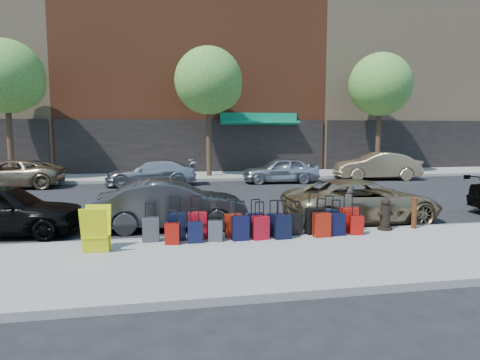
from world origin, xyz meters
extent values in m
plane|color=black|center=(0.00, 0.00, 0.00)|extent=(120.00, 120.00, 0.00)
cube|color=gray|center=(0.00, -6.50, 0.07)|extent=(60.00, 4.00, 0.15)
cube|color=gray|center=(0.00, 10.00, 0.07)|extent=(60.00, 4.00, 0.15)
cube|color=gray|center=(0.00, -4.48, 0.07)|extent=(60.00, 0.08, 0.15)
cube|color=gray|center=(0.00, 7.98, 0.07)|extent=(60.00, 0.08, 0.15)
cube|color=brown|center=(0.00, 18.00, 10.00)|extent=(17.00, 12.00, 20.00)
cube|color=black|center=(0.00, 11.95, 1.70)|extent=(16.66, 0.15, 3.40)
cube|color=#0D7552|center=(4.00, 11.60, 3.20)|extent=(5.00, 0.91, 0.27)
cube|color=#0D7552|center=(4.00, 11.90, 3.55)|extent=(5.00, 0.10, 0.60)
cube|color=#987E5D|center=(16.00, 18.00, 9.00)|extent=(15.00, 12.00, 18.00)
cube|color=black|center=(16.00, 11.95, 1.70)|extent=(14.70, 0.15, 3.40)
cylinder|color=black|center=(-10.00, 9.50, 2.55)|extent=(0.30, 0.30, 4.80)
sphere|color=#317125|center=(-10.00, 9.50, 5.52)|extent=(3.80, 3.80, 3.80)
sphere|color=#317125|center=(-9.40, 9.50, 5.14)|extent=(2.58, 2.58, 2.58)
cylinder|color=black|center=(0.50, 9.50, 2.55)|extent=(0.30, 0.30, 4.80)
sphere|color=#317125|center=(0.50, 9.50, 5.52)|extent=(3.80, 3.80, 3.80)
sphere|color=#317125|center=(1.10, 9.50, 5.14)|extent=(2.58, 2.58, 2.58)
cylinder|color=black|center=(11.00, 9.50, 2.55)|extent=(0.30, 0.30, 4.80)
sphere|color=#317125|center=(11.00, 9.50, 5.52)|extent=(3.80, 3.80, 3.80)
sphere|color=#317125|center=(11.60, 9.50, 5.14)|extent=(2.58, 2.58, 2.58)
cube|color=#38393D|center=(-2.56, -4.84, 0.44)|extent=(0.39, 0.22, 0.58)
cylinder|color=black|center=(-2.56, -4.84, 1.06)|extent=(0.22, 0.04, 0.03)
cube|color=black|center=(-1.97, -4.82, 0.48)|extent=(0.46, 0.29, 0.66)
cylinder|color=black|center=(-1.97, -4.82, 1.19)|extent=(0.25, 0.06, 0.03)
cube|color=#B10B16|center=(-1.46, -4.80, 0.48)|extent=(0.45, 0.27, 0.66)
cylinder|color=black|center=(-1.46, -4.80, 1.19)|extent=(0.25, 0.05, 0.03)
cube|color=black|center=(-1.07, -4.78, 0.43)|extent=(0.41, 0.28, 0.56)
cylinder|color=black|center=(-1.07, -4.78, 1.04)|extent=(0.21, 0.07, 0.03)
cube|color=#AB1E0B|center=(-0.57, -4.78, 0.44)|extent=(0.41, 0.27, 0.58)
cylinder|color=black|center=(-0.57, -4.78, 1.06)|extent=(0.22, 0.07, 0.03)
cube|color=black|center=(0.00, -4.79, 0.44)|extent=(0.41, 0.27, 0.57)
cylinder|color=black|center=(0.00, -4.79, 1.06)|extent=(0.22, 0.07, 0.03)
cube|color=black|center=(0.46, -4.83, 0.43)|extent=(0.37, 0.21, 0.55)
cylinder|color=black|center=(0.46, -4.83, 1.03)|extent=(0.21, 0.03, 0.03)
cube|color=black|center=(1.00, -4.83, 0.41)|extent=(0.37, 0.22, 0.53)
cylinder|color=black|center=(1.00, -4.83, 0.99)|extent=(0.20, 0.05, 0.03)
cube|color=black|center=(1.50, -4.83, 0.48)|extent=(0.47, 0.30, 0.66)
cylinder|color=black|center=(1.50, -4.83, 1.20)|extent=(0.25, 0.06, 0.03)
cube|color=black|center=(1.94, -4.79, 0.45)|extent=(0.42, 0.26, 0.59)
cylinder|color=black|center=(1.94, -4.79, 1.09)|extent=(0.22, 0.06, 0.03)
cube|color=#B0130B|center=(2.47, -4.77, 0.46)|extent=(0.44, 0.27, 0.63)
cylinder|color=black|center=(2.47, -4.77, 1.14)|extent=(0.24, 0.05, 0.03)
cube|color=maroon|center=(-2.06, -5.17, 0.39)|extent=(0.36, 0.25, 0.49)
cylinder|color=black|center=(-2.06, -5.17, 0.93)|extent=(0.19, 0.07, 0.03)
cube|color=black|center=(-1.54, -5.13, 0.40)|extent=(0.34, 0.20, 0.50)
cylinder|color=black|center=(-1.54, -5.13, 0.94)|extent=(0.19, 0.04, 0.03)
cube|color=#3B3B40|center=(-1.05, -5.08, 0.40)|extent=(0.37, 0.25, 0.49)
cylinder|color=black|center=(-1.05, -5.08, 0.93)|extent=(0.19, 0.07, 0.03)
cube|color=black|center=(-0.46, -5.11, 0.44)|extent=(0.41, 0.25, 0.59)
cylinder|color=black|center=(-0.46, -5.11, 1.08)|extent=(0.22, 0.04, 0.03)
cube|color=#A10A19|center=(0.03, -5.12, 0.43)|extent=(0.42, 0.29, 0.57)
cylinder|color=black|center=(0.03, -5.12, 1.05)|extent=(0.22, 0.07, 0.03)
cube|color=black|center=(0.56, -5.16, 0.44)|extent=(0.42, 0.27, 0.58)
cylinder|color=black|center=(0.56, -5.16, 1.08)|extent=(0.22, 0.05, 0.03)
cube|color=maroon|center=(1.57, -5.16, 0.44)|extent=(0.40, 0.24, 0.59)
cylinder|color=black|center=(1.57, -5.16, 1.09)|extent=(0.22, 0.04, 0.03)
cube|color=black|center=(1.99, -5.09, 0.43)|extent=(0.39, 0.24, 0.56)
cylinder|color=black|center=(1.99, -5.09, 1.03)|extent=(0.21, 0.05, 0.03)
cube|color=#980C09|center=(2.51, -5.12, 0.39)|extent=(0.35, 0.24, 0.48)
cylinder|color=black|center=(2.51, -5.12, 0.92)|extent=(0.19, 0.06, 0.03)
cylinder|color=black|center=(3.50, -4.75, 0.18)|extent=(0.38, 0.38, 0.06)
cylinder|color=black|center=(3.50, -4.75, 0.51)|extent=(0.25, 0.25, 0.59)
sphere|color=black|center=(3.50, -4.75, 0.88)|extent=(0.23, 0.23, 0.23)
cylinder|color=black|center=(3.50, -4.75, 0.57)|extent=(0.44, 0.19, 0.11)
cylinder|color=#38190C|center=(4.34, -4.76, 0.56)|extent=(0.14, 0.14, 0.82)
cylinder|color=#38190C|center=(4.34, -4.76, 0.97)|extent=(0.15, 0.15, 0.04)
cube|color=#D7D60B|center=(-3.71, -5.66, 0.65)|extent=(0.57, 0.30, 0.98)
cube|color=#D7D60B|center=(-3.68, -5.30, 0.65)|extent=(0.57, 0.30, 0.98)
cube|color=#D7D60B|center=(-3.69, -5.48, 0.50)|extent=(0.58, 0.41, 0.02)
imported|color=black|center=(-6.41, -2.93, 0.69)|extent=(4.21, 2.02, 1.39)
imported|color=#373739|center=(-1.98, -2.93, 0.68)|extent=(4.15, 1.47, 1.37)
imported|color=#98815D|center=(3.62, -3.21, 0.65)|extent=(4.83, 2.47, 1.31)
imported|color=#8F7857|center=(-9.37, 7.09, 0.68)|extent=(4.92, 2.33, 1.36)
imported|color=#ADAFB4|center=(-2.72, 6.70, 0.65)|extent=(4.48, 1.87, 1.29)
imported|color=#AEB1B5|center=(3.93, 6.61, 0.67)|extent=(4.05, 1.82, 1.35)
imported|color=tan|center=(9.62, 7.02, 0.76)|extent=(4.78, 2.19, 1.52)
camera|label=1|loc=(-2.33, -14.90, 2.77)|focal=32.00mm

